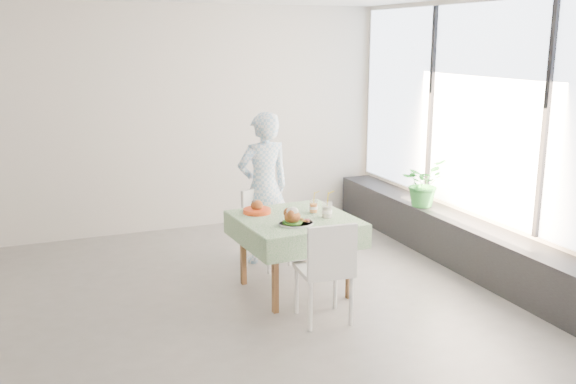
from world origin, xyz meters
name	(u,v)px	position (x,y,z in m)	size (l,w,h in m)	color
floor	(209,303)	(0.00, 0.00, 0.00)	(6.00, 6.00, 0.00)	slate
wall_back	(151,121)	(0.00, 2.50, 1.40)	(6.00, 0.02, 2.80)	silver
wall_front	(328,232)	(0.00, -2.50, 1.40)	(6.00, 0.02, 2.80)	silver
wall_right	(483,135)	(3.00, 0.00, 1.40)	(0.02, 5.00, 2.80)	silver
window_pane	(483,111)	(2.97, 0.00, 1.65)	(0.01, 4.80, 2.18)	#D1E0F9
window_ledge	(461,242)	(2.80, 0.00, 0.25)	(0.40, 4.80, 0.50)	black
cafe_table	(295,246)	(0.85, -0.02, 0.46)	(1.10, 1.10, 0.74)	brown
chair_far	(267,243)	(0.85, 0.76, 0.26)	(0.53, 0.53, 0.83)	white
chair_near	(324,290)	(0.83, -0.73, 0.28)	(0.46, 0.46, 0.91)	white
diner	(264,188)	(0.88, 0.92, 0.82)	(0.60, 0.39, 1.64)	#88B6DA
main_dish	(294,219)	(0.75, -0.25, 0.80)	(0.33, 0.33, 0.17)	white
juice_cup_orange	(313,207)	(1.08, 0.07, 0.80)	(0.08, 0.08, 0.24)	white
juice_cup_lemonade	(327,211)	(1.13, -0.14, 0.81)	(0.10, 0.10, 0.29)	white
second_dish	(257,209)	(0.57, 0.25, 0.78)	(0.27, 0.27, 0.13)	red
potted_plant	(423,183)	(2.73, 0.66, 0.77)	(0.49, 0.42, 0.54)	#2A8037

